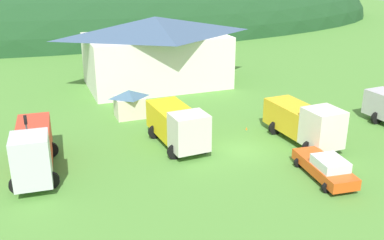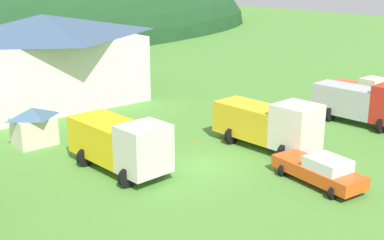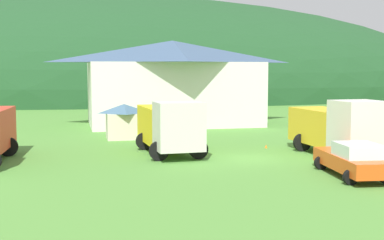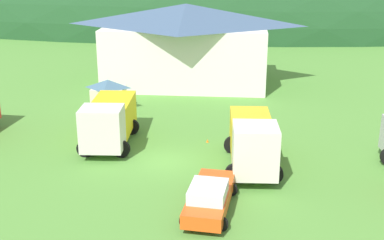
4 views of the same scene
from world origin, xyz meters
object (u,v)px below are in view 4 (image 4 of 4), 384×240
object	(u,v)px
flatbed_truck_yellow	(109,120)
play_shed_cream	(109,94)
heavy_rig_striped	(252,140)
traffic_cone_near_pickup	(207,142)
traffic_cone_mid_row	(206,188)
depot_building	(186,43)
service_pickup_orange	(210,197)

from	to	relation	value
flatbed_truck_yellow	play_shed_cream	bearing A→B (deg)	-168.69
heavy_rig_striped	traffic_cone_near_pickup	bearing A→B (deg)	-146.83
play_shed_cream	heavy_rig_striped	size ratio (longest dim) A/B	0.37
traffic_cone_mid_row	play_shed_cream	bearing A→B (deg)	122.88
depot_building	play_shed_cream	bearing A→B (deg)	-119.73
heavy_rig_striped	service_pickup_orange	distance (m)	6.08
flatbed_truck_yellow	traffic_cone_mid_row	distance (m)	9.24
depot_building	traffic_cone_mid_row	xyz separation A→B (m)	(3.42, -23.00, -3.95)
heavy_rig_striped	traffic_cone_near_pickup	xyz separation A→B (m)	(-2.89, 4.01, -1.75)
service_pickup_orange	traffic_cone_mid_row	world-z (taller)	service_pickup_orange
service_pickup_orange	traffic_cone_mid_row	xyz separation A→B (m)	(-0.36, 2.62, -0.83)
depot_building	traffic_cone_mid_row	bearing A→B (deg)	-81.54
depot_building	service_pickup_orange	distance (m)	26.08
depot_building	traffic_cone_mid_row	size ratio (longest dim) A/B	31.90
play_shed_cream	traffic_cone_mid_row	bearing A→B (deg)	-57.12
heavy_rig_striped	service_pickup_orange	world-z (taller)	heavy_rig_striped
depot_building	flatbed_truck_yellow	xyz separation A→B (m)	(-3.41, -17.03, -2.21)
traffic_cone_mid_row	heavy_rig_striped	bearing A→B (deg)	49.50
heavy_rig_striped	traffic_cone_mid_row	size ratio (longest dim) A/B	14.58
heavy_rig_striped	service_pickup_orange	bearing A→B (deg)	-23.99
play_shed_cream	traffic_cone_near_pickup	xyz separation A→B (m)	(8.45, -6.61, -1.31)
flatbed_truck_yellow	traffic_cone_mid_row	size ratio (longest dim) A/B	13.95
traffic_cone_near_pickup	traffic_cone_mid_row	distance (m)	7.00
service_pickup_orange	flatbed_truck_yellow	bearing A→B (deg)	-133.83
traffic_cone_mid_row	traffic_cone_near_pickup	bearing A→B (deg)	92.80
flatbed_truck_yellow	traffic_cone_mid_row	bearing A→B (deg)	45.72
heavy_rig_striped	traffic_cone_mid_row	distance (m)	4.30
flatbed_truck_yellow	traffic_cone_near_pickup	xyz separation A→B (m)	(6.49, 1.02, -1.74)
play_shed_cream	flatbed_truck_yellow	size ratio (longest dim) A/B	0.39
heavy_rig_striped	traffic_cone_near_pickup	distance (m)	5.24
flatbed_truck_yellow	heavy_rig_striped	distance (m)	9.84
play_shed_cream	flatbed_truck_yellow	bearing A→B (deg)	-75.58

